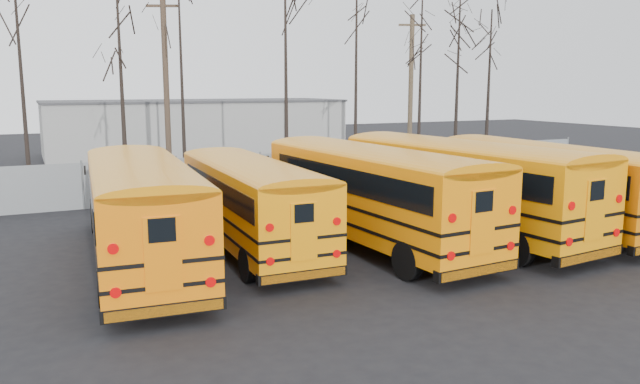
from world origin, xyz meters
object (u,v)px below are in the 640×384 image
bus_b (249,196)px  bus_e (544,178)px  utility_pole_left (166,86)px  bus_a (140,204)px  bus_d (458,179)px  utility_pole_right (411,90)px  bus_c (369,186)px

bus_b → bus_e: bus_e is taller
bus_b → utility_pole_left: utility_pole_left is taller
bus_a → bus_e: (14.27, -1.05, -0.01)m
bus_d → utility_pole_left: size_ratio=1.22×
bus_b → utility_pole_left: bearing=88.9°
bus_d → bus_b: bearing=163.9°
utility_pole_left → utility_pole_right: size_ratio=1.06×
bus_a → bus_d: bus_d is taller
utility_pole_right → bus_d: bearing=-96.4°
bus_a → utility_pole_right: utility_pole_right is taller
bus_b → bus_d: bus_d is taller
bus_c → bus_a: bearing=172.9°
bus_d → utility_pole_right: 18.57m
bus_a → bus_d: (10.73, -0.59, 0.11)m
bus_c → utility_pole_right: 20.34m
bus_e → utility_pole_right: utility_pole_right is taller
utility_pole_left → bus_b: bearing=-70.3°
bus_b → bus_d: (7.23, -1.31, 0.26)m
bus_a → bus_c: size_ratio=0.97×
utility_pole_right → utility_pole_left: bearing=-163.4°
bus_a → utility_pole_left: 17.80m
bus_b → bus_a: bearing=-166.5°
utility_pole_left → utility_pole_right: (15.04, -1.37, -0.28)m
bus_a → utility_pole_left: utility_pole_left is taller
bus_a → bus_c: 7.25m
bus_b → utility_pole_right: (15.91, 14.85, 3.18)m
bus_d → bus_a: bearing=170.9°
bus_c → utility_pole_left: bearing=95.8°
utility_pole_left → utility_pole_right: bearing=17.6°
bus_e → utility_pole_right: bearing=74.3°
bus_a → bus_b: (3.50, 0.72, -0.15)m
bus_b → bus_c: size_ratio=0.89×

